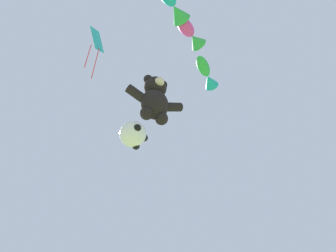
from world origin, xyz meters
TOP-DOWN VIEW (x-y plane):
  - teddy_bear_kite at (-1.39, 6.22)m, footprint 2.40×1.06m
  - soccer_ball_kite at (-2.03, 6.51)m, footprint 1.03×1.02m
  - fish_kite_emerald at (1.01, 5.93)m, footprint 1.76×1.61m
  - fish_kite_magenta at (-0.54, 4.60)m, footprint 1.66×1.29m
  - fish_kite_teal at (-1.85, 3.77)m, footprint 2.03×1.70m
  - diamond_kite at (-4.09, 5.86)m, footprint 0.86×0.95m

SIDE VIEW (x-z plane):
  - soccer_ball_kite at x=-2.03m, z-range 8.55..9.50m
  - teddy_bear_kite at x=-1.39m, z-range 9.70..12.14m
  - diamond_kite at x=-4.09m, z-range 10.95..13.98m
  - fish_kite_emerald at x=1.01m, z-range 13.26..13.91m
  - fish_kite_magenta at x=-0.54m, z-range 13.52..14.23m
  - fish_kite_teal at x=-1.85m, z-range 13.61..14.39m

